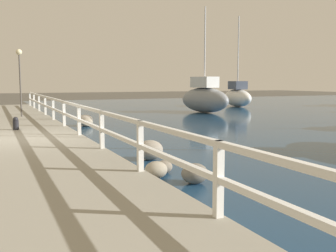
{
  "coord_description": "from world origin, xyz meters",
  "views": [
    {
      "loc": [
        -0.83,
        -12.04,
        1.95
      ],
      "look_at": [
        3.69,
        -2.04,
        0.71
      ],
      "focal_mm": 42.0,
      "sensor_mm": 36.0,
      "label": 1
    }
  ],
  "objects": [
    {
      "name": "dock_walkway",
      "position": [
        0.0,
        0.0,
        0.16
      ],
      "size": [
        3.43,
        36.0,
        0.32
      ],
      "color": "gray",
      "rests_on": "ground"
    },
    {
      "name": "boulder_mid_strip",
      "position": [
        2.48,
        -4.51,
        0.14
      ],
      "size": [
        0.37,
        0.33,
        0.28
      ],
      "color": "slate",
      "rests_on": "ground"
    },
    {
      "name": "boulder_water_edge",
      "position": [
        2.96,
        5.3,
        0.25
      ],
      "size": [
        0.66,
        0.59,
        0.49
      ],
      "color": "gray",
      "rests_on": "ground"
    },
    {
      "name": "railing",
      "position": [
        1.61,
        -0.0,
        0.95
      ],
      "size": [
        0.1,
        32.5,
        0.94
      ],
      "color": "white",
      "rests_on": "dock_walkway"
    },
    {
      "name": "boulder_downstream",
      "position": [
        2.95,
        4.92,
        0.19
      ],
      "size": [
        0.51,
        0.46,
        0.38
      ],
      "color": "gray",
      "rests_on": "ground"
    },
    {
      "name": "boulder_far_strip",
      "position": [
        2.67,
        -5.53,
        0.2
      ],
      "size": [
        0.52,
        0.47,
        0.39
      ],
      "color": "#666056",
      "rests_on": "ground"
    },
    {
      "name": "boulder_near_dock",
      "position": [
        2.75,
        -3.03,
        0.25
      ],
      "size": [
        0.66,
        0.6,
        0.5
      ],
      "color": "gray",
      "rests_on": "ground"
    },
    {
      "name": "sailboat_gray",
      "position": [
        11.51,
        9.68,
        0.92
      ],
      "size": [
        2.12,
        4.48,
        6.55
      ],
      "rotation": [
        0.0,
        0.0,
        0.16
      ],
      "color": "gray",
      "rests_on": "water_surface"
    },
    {
      "name": "ground_plane",
      "position": [
        0.0,
        0.0,
        0.0
      ],
      "size": [
        120.0,
        120.0,
        0.0
      ],
      "primitive_type": "plane",
      "color": "#4C473D"
    },
    {
      "name": "boulder_upstream",
      "position": [
        2.15,
        -4.86,
        0.18
      ],
      "size": [
        0.47,
        0.42,
        0.35
      ],
      "color": "gray",
      "rests_on": "ground"
    },
    {
      "name": "mooring_bollard",
      "position": [
        -0.09,
        2.19,
        0.54
      ],
      "size": [
        0.19,
        0.19,
        0.44
      ],
      "color": "black",
      "rests_on": "dock_walkway"
    },
    {
      "name": "sailboat_white",
      "position": [
        16.87,
        13.87,
        0.81
      ],
      "size": [
        2.13,
        4.38,
        6.98
      ],
      "rotation": [
        0.0,
        0.0,
        -0.18
      ],
      "color": "white",
      "rests_on": "water_surface"
    },
    {
      "name": "dock_lamp",
      "position": [
        0.46,
        7.55,
        2.68
      ],
      "size": [
        0.28,
        0.28,
        3.13
      ],
      "color": "#514C47",
      "rests_on": "dock_walkway"
    }
  ]
}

